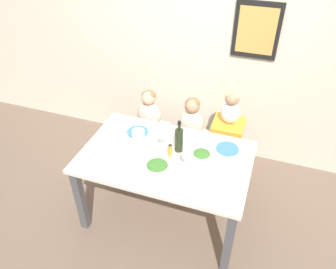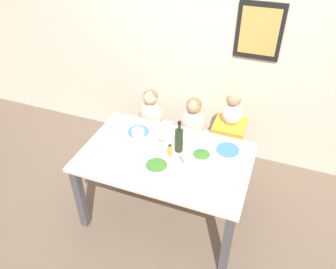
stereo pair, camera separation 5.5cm
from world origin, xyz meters
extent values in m
plane|color=#705B4C|center=(0.00, 0.00, 0.00)|extent=(14.00, 14.00, 0.00)
cube|color=beige|center=(0.00, 1.20, 1.35)|extent=(10.00, 0.06, 2.70)
cube|color=black|center=(0.51, 1.16, 1.51)|extent=(0.44, 0.02, 0.54)
cube|color=gold|center=(0.51, 1.15, 1.51)|extent=(0.36, 0.00, 0.44)
cube|color=silver|center=(0.00, 0.00, 0.73)|extent=(1.46, 0.92, 0.03)
cube|color=#4C4C51|center=(-0.67, -0.40, 0.36)|extent=(0.07, 0.07, 0.71)
cube|color=#4C4C51|center=(0.67, -0.40, 0.36)|extent=(0.07, 0.07, 0.71)
cube|color=#4C4C51|center=(-0.67, 0.40, 0.36)|extent=(0.07, 0.07, 0.71)
cube|color=#4C4C51|center=(0.67, 0.40, 0.36)|extent=(0.07, 0.07, 0.71)
cylinder|color=silver|center=(-0.58, 0.57, 0.20)|extent=(0.04, 0.04, 0.40)
cylinder|color=silver|center=(-0.30, 0.57, 0.20)|extent=(0.04, 0.04, 0.40)
cylinder|color=silver|center=(-0.58, 0.85, 0.20)|extent=(0.04, 0.04, 0.40)
cylinder|color=silver|center=(-0.30, 0.85, 0.20)|extent=(0.04, 0.04, 0.40)
cube|color=white|center=(-0.44, 0.71, 0.43)|extent=(0.37, 0.37, 0.05)
cylinder|color=silver|center=(-0.10, 0.57, 0.20)|extent=(0.04, 0.04, 0.40)
cylinder|color=silver|center=(0.17, 0.57, 0.20)|extent=(0.04, 0.04, 0.40)
cylinder|color=silver|center=(-0.10, 0.85, 0.20)|extent=(0.04, 0.04, 0.40)
cylinder|color=silver|center=(0.17, 0.85, 0.20)|extent=(0.04, 0.04, 0.40)
cube|color=white|center=(0.03, 0.71, 0.43)|extent=(0.37, 0.37, 0.05)
cylinder|color=silver|center=(0.30, 0.60, 0.34)|extent=(0.04, 0.04, 0.67)
cylinder|color=silver|center=(0.54, 0.60, 0.34)|extent=(0.04, 0.04, 0.67)
cylinder|color=silver|center=(0.30, 0.83, 0.34)|extent=(0.04, 0.04, 0.67)
cylinder|color=silver|center=(0.54, 0.83, 0.34)|extent=(0.04, 0.04, 0.67)
cube|color=gold|center=(0.42, 0.71, 0.70)|extent=(0.31, 0.32, 0.05)
ellipsoid|color=beige|center=(-0.44, 0.71, 0.62)|extent=(0.27, 0.18, 0.33)
sphere|color=#D6AD89|center=(-0.44, 0.71, 0.84)|extent=(0.16, 0.16, 0.16)
ellipsoid|color=olive|center=(-0.44, 0.72, 0.86)|extent=(0.15, 0.15, 0.11)
ellipsoid|color=beige|center=(0.03, 0.71, 0.62)|extent=(0.27, 0.18, 0.33)
sphere|color=tan|center=(0.03, 0.71, 0.84)|extent=(0.16, 0.16, 0.16)
ellipsoid|color=olive|center=(0.03, 0.72, 0.86)|extent=(0.15, 0.15, 0.11)
ellipsoid|color=silver|center=(0.42, 0.71, 0.84)|extent=(0.19, 0.13, 0.23)
sphere|color=tan|center=(0.42, 0.71, 1.01)|extent=(0.14, 0.14, 0.14)
ellipsoid|color=#DBC684|center=(0.42, 0.72, 1.03)|extent=(0.14, 0.13, 0.10)
cylinder|color=#232D19|center=(0.09, 0.11, 0.86)|extent=(0.07, 0.07, 0.22)
cylinder|color=#232D19|center=(0.09, 0.11, 1.01)|extent=(0.03, 0.03, 0.09)
cylinder|color=black|center=(0.09, 0.11, 1.04)|extent=(0.03, 0.03, 0.02)
cylinder|color=white|center=(-0.21, -0.08, 0.88)|extent=(0.10, 0.10, 0.27)
cylinder|color=white|center=(0.20, -0.07, 0.75)|extent=(0.06, 0.06, 0.00)
cylinder|color=white|center=(0.20, -0.07, 0.79)|extent=(0.01, 0.01, 0.07)
ellipsoid|color=white|center=(0.20, -0.07, 0.87)|extent=(0.06, 0.06, 0.09)
cylinder|color=white|center=(-0.07, 0.11, 0.75)|extent=(0.06, 0.06, 0.00)
cylinder|color=white|center=(-0.07, 0.11, 0.79)|extent=(0.01, 0.01, 0.07)
ellipsoid|color=white|center=(-0.07, 0.11, 0.87)|extent=(0.06, 0.06, 0.09)
cylinder|color=white|center=(0.00, -0.20, 0.78)|extent=(0.21, 0.21, 0.06)
ellipsoid|color=#3D752D|center=(0.00, -0.20, 0.81)|extent=(0.17, 0.17, 0.04)
cylinder|color=white|center=(0.30, 0.06, 0.78)|extent=(0.17, 0.17, 0.06)
ellipsoid|color=#3D752D|center=(0.30, 0.06, 0.81)|extent=(0.14, 0.14, 0.04)
cylinder|color=silver|center=(-0.50, -0.21, 0.75)|extent=(0.20, 0.20, 0.01)
cylinder|color=teal|center=(-0.36, 0.23, 0.75)|extent=(0.20, 0.20, 0.01)
cylinder|color=teal|center=(0.49, 0.26, 0.75)|extent=(0.20, 0.20, 0.01)
cylinder|color=silver|center=(0.36, -0.24, 0.75)|extent=(0.20, 0.20, 0.01)
cylinder|color=#BC8E33|center=(0.04, 0.01, 0.80)|extent=(0.04, 0.04, 0.11)
cone|color=black|center=(0.04, 0.01, 0.87)|extent=(0.03, 0.03, 0.02)
camera|label=1|loc=(0.73, -2.02, 2.59)|focal=35.00mm
camera|label=2|loc=(0.78, -2.00, 2.59)|focal=35.00mm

